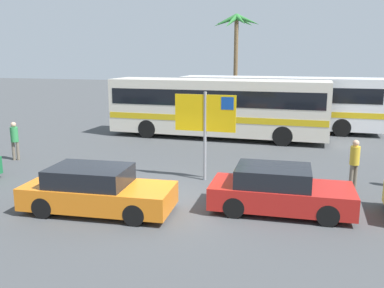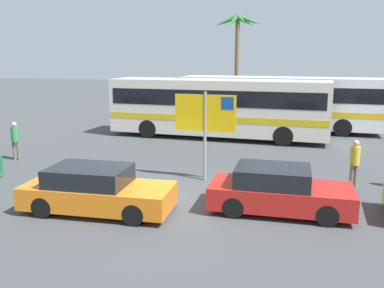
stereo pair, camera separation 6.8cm
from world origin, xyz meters
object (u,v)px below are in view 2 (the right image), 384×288
(car_red, at_px, (278,190))
(bus_front_coach, at_px, (218,105))
(pedestrian_crossing_lot, at_px, (15,138))
(car_orange, at_px, (96,190))
(ferry_sign, at_px, (206,117))
(bus_rear_coach, at_px, (279,101))
(pedestrian_near_sign, at_px, (355,160))

(car_red, bearing_deg, bus_front_coach, 109.40)
(pedestrian_crossing_lot, bearing_deg, car_orange, 34.11)
(ferry_sign, height_order, car_orange, ferry_sign)
(ferry_sign, height_order, pedestrian_crossing_lot, ferry_sign)
(ferry_sign, height_order, car_red, ferry_sign)
(ferry_sign, xyz_separation_m, car_red, (2.81, -2.43, -1.69))
(car_red, distance_m, pedestrian_crossing_lot, 11.85)
(pedestrian_crossing_lot, bearing_deg, bus_front_coach, 114.96)
(bus_rear_coach, relative_size, ferry_sign, 3.67)
(bus_front_coach, height_order, pedestrian_near_sign, bus_front_coach)
(ferry_sign, height_order, pedestrian_near_sign, ferry_sign)
(car_orange, relative_size, pedestrian_near_sign, 2.67)
(ferry_sign, relative_size, car_red, 0.78)
(car_red, bearing_deg, car_orange, -166.33)
(bus_rear_coach, distance_m, car_red, 14.01)
(pedestrian_near_sign, bearing_deg, bus_front_coach, 1.64)
(ferry_sign, relative_size, pedestrian_near_sign, 1.93)
(car_orange, xyz_separation_m, pedestrian_crossing_lot, (-6.44, 4.47, 0.34))
(pedestrian_near_sign, bearing_deg, car_red, 103.64)
(bus_front_coach, height_order, car_orange, bus_front_coach)
(bus_rear_coach, distance_m, pedestrian_crossing_lot, 14.91)
(car_red, bearing_deg, ferry_sign, 136.05)
(bus_rear_coach, bearing_deg, ferry_sign, -97.19)
(pedestrian_crossing_lot, bearing_deg, bus_rear_coach, 116.17)
(bus_rear_coach, distance_m, ferry_sign, 11.57)
(bus_rear_coach, xyz_separation_m, pedestrian_near_sign, (3.60, -10.87, -0.81))
(bus_front_coach, distance_m, pedestrian_near_sign, 9.88)
(bus_rear_coach, xyz_separation_m, ferry_sign, (-1.45, -11.47, 0.54))
(bus_front_coach, distance_m, car_red, 11.30)
(bus_rear_coach, height_order, car_red, bus_rear_coach)
(bus_front_coach, bearing_deg, car_red, -67.47)
(bus_front_coach, bearing_deg, car_orange, -93.45)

